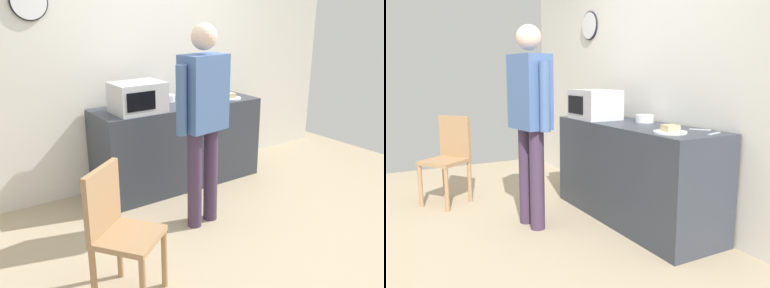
% 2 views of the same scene
% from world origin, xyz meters
% --- Properties ---
extents(ground_plane, '(6.00, 6.00, 0.00)m').
position_xyz_m(ground_plane, '(0.00, 0.00, 0.00)').
color(ground_plane, tan).
extents(back_wall, '(5.40, 0.13, 2.60)m').
position_xyz_m(back_wall, '(-0.00, 1.60, 1.30)').
color(back_wall, silver).
rests_on(back_wall, ground_plane).
extents(kitchen_counter, '(1.88, 0.62, 0.93)m').
position_xyz_m(kitchen_counter, '(0.15, 1.22, 0.46)').
color(kitchen_counter, '#333842').
rests_on(kitchen_counter, ground_plane).
extents(microwave, '(0.50, 0.39, 0.30)m').
position_xyz_m(microwave, '(-0.38, 1.11, 1.08)').
color(microwave, silver).
rests_on(microwave, kitchen_counter).
extents(sandwich_plate, '(0.26, 0.26, 0.07)m').
position_xyz_m(sandwich_plate, '(0.78, 1.10, 0.95)').
color(sandwich_plate, white).
rests_on(sandwich_plate, kitchen_counter).
extents(salad_bowl, '(0.17, 0.17, 0.07)m').
position_xyz_m(salad_bowl, '(0.11, 1.37, 0.97)').
color(salad_bowl, white).
rests_on(salad_bowl, kitchen_counter).
extents(fork_utensil, '(0.15, 0.12, 0.01)m').
position_xyz_m(fork_utensil, '(0.76, 1.44, 0.93)').
color(fork_utensil, silver).
rests_on(fork_utensil, kitchen_counter).
extents(spoon_utensil, '(0.07, 0.17, 0.01)m').
position_xyz_m(spoon_utensil, '(0.98, 1.36, 0.93)').
color(spoon_utensil, silver).
rests_on(spoon_utensil, kitchen_counter).
extents(person_standing, '(0.59, 0.29, 1.80)m').
position_xyz_m(person_standing, '(-0.16, 0.31, 1.06)').
color(person_standing, '#412F4A').
rests_on(person_standing, ground_plane).
extents(wooden_chair, '(0.56, 0.56, 0.94)m').
position_xyz_m(wooden_chair, '(-1.24, -0.20, 0.52)').
color(wooden_chair, '#A87F56').
rests_on(wooden_chair, ground_plane).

